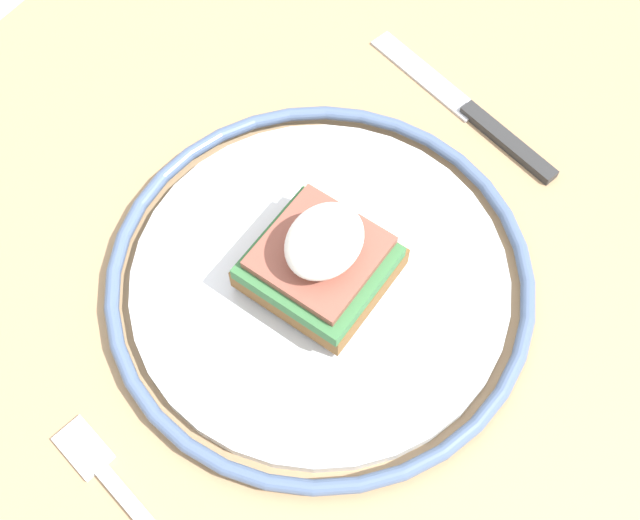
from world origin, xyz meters
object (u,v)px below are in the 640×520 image
object	(u,v)px
fork	(129,501)
sandwich	(321,258)
plate	(320,279)
knife	(475,116)

from	to	relation	value
fork	sandwich	bearing A→B (deg)	-3.11
sandwich	fork	bearing A→B (deg)	176.89
fork	plate	bearing A→B (deg)	-2.63
plate	fork	distance (m)	0.18
fork	knife	xyz separation A→B (m)	(0.37, -0.02, 0.00)
knife	fork	bearing A→B (deg)	176.52
plate	sandwich	bearing A→B (deg)	-127.79
sandwich	plate	bearing A→B (deg)	52.21
plate	sandwich	world-z (taller)	sandwich
plate	fork	size ratio (longest dim) A/B	2.01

